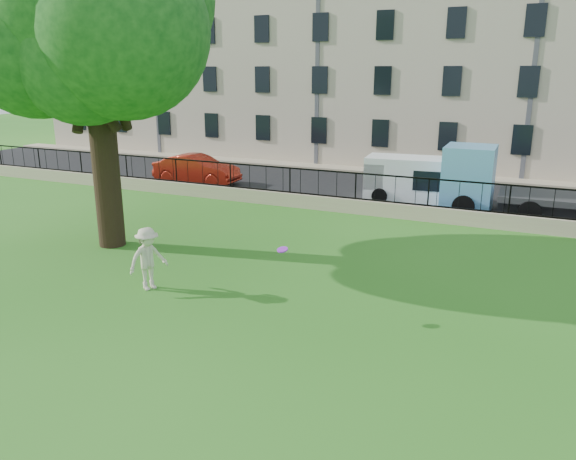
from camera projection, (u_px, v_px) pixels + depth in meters
The scene contains 12 objects.
ground at pixel (195, 328), 13.12m from camera, with size 120.00×120.00×0.00m, color #29751B.
retaining_wall at pixel (355, 206), 23.53m from camera, with size 50.00×0.40×0.60m, color tan.
iron_railing at pixel (356, 186), 23.29m from camera, with size 50.00×0.05×1.13m.
street at pixel (384, 192), 27.72m from camera, with size 60.00×9.00×0.01m, color black.
sidewalk at pixel (408, 173), 32.25m from camera, with size 60.00×1.40×0.12m, color tan.
building_row at pixel (435, 51), 35.30m from camera, with size 56.40×10.40×13.80m.
tree at pixel (90, 15), 17.39m from camera, with size 8.65×6.89×11.05m.
man at pixel (148, 259), 15.23m from camera, with size 1.13×0.65×1.75m, color beige.
frisbee at pixel (282, 250), 13.51m from camera, with size 0.27×0.27×0.03m, color #9E27DD.
red_sedan at pixel (197, 169), 29.51m from camera, with size 1.60×4.58×1.51m, color #B12515.
white_van at pixel (420, 180), 25.33m from camera, with size 4.81×1.87×2.02m, color white.
blue_truck at pixel (528, 183), 22.73m from camera, with size 6.61×2.35×2.77m, color #5FA7E0.
Camera 1 is at (6.96, -9.99, 5.83)m, focal length 35.00 mm.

